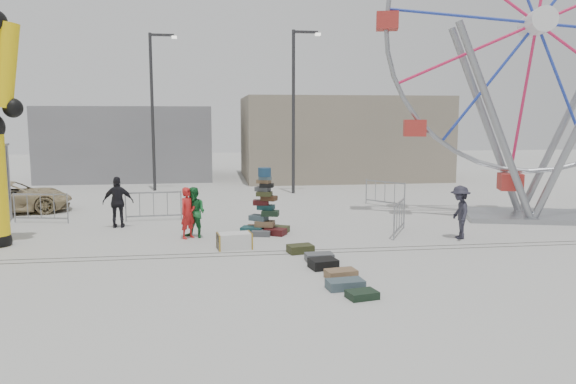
{
  "coord_description": "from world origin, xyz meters",
  "views": [
    {
      "loc": [
        -1.14,
        -14.64,
        3.86
      ],
      "look_at": [
        1.22,
        2.19,
        1.55
      ],
      "focal_mm": 35.0,
      "sensor_mm": 36.0,
      "label": 1
    }
  ],
  "objects": [
    {
      "name": "row_case_0",
      "position": [
        1.37,
        0.72,
        0.11
      ],
      "size": [
        0.79,
        0.62,
        0.23
      ],
      "primitive_type": "cube",
      "rotation": [
        0.0,
        0.0,
        0.2
      ],
      "color": "#34381C",
      "rests_on": "ground"
    },
    {
      "name": "suitcase_tower",
      "position": [
        0.63,
        3.53,
        0.61
      ],
      "size": [
        1.71,
        1.41,
        2.18
      ],
      "rotation": [
        0.0,
        0.0,
        -0.4
      ],
      "color": "#174346",
      "rests_on": "ground"
    },
    {
      "name": "barricade_wheel_back",
      "position": [
        6.3,
        8.43,
        0.55
      ],
      "size": [
        1.27,
        1.66,
        1.1
      ],
      "primitive_type": null,
      "rotation": [
        0.0,
        0.0,
        -0.93
      ],
      "color": "gray",
      "rests_on": "ground"
    },
    {
      "name": "track_line_near",
      "position": [
        0.0,
        0.6,
        0.0
      ],
      "size": [
        40.0,
        0.04,
        0.01
      ],
      "primitive_type": "cube",
      "color": "#47443F",
      "rests_on": "ground"
    },
    {
      "name": "pedestrian_red",
      "position": [
        -1.85,
        3.1,
        0.82
      ],
      "size": [
        0.7,
        0.7,
        1.63
      ],
      "primitive_type": "imported",
      "rotation": [
        0.0,
        0.0,
        0.78
      ],
      "color": "red",
      "rests_on": "ground"
    },
    {
      "name": "row_case_3",
      "position": [
        1.93,
        -1.89,
        0.1
      ],
      "size": [
        0.8,
        0.56,
        0.21
      ],
      "primitive_type": "cube",
      "rotation": [
        0.0,
        0.0,
        0.16
      ],
      "color": "#816142",
      "rests_on": "ground"
    },
    {
      "name": "pedestrian_grey",
      "position": [
        6.65,
        1.88,
        0.84
      ],
      "size": [
        0.82,
        1.19,
        1.69
      ],
      "primitive_type": "imported",
      "rotation": [
        0.0,
        0.0,
        -1.76
      ],
      "color": "#23222E",
      "rests_on": "ground"
    },
    {
      "name": "barricade_dummy_b",
      "position": [
        -7.23,
        6.44,
        0.55
      ],
      "size": [
        1.98,
        0.52,
        1.1
      ],
      "primitive_type": null,
      "rotation": [
        0.0,
        0.0,
        -0.21
      ],
      "color": "gray",
      "rests_on": "ground"
    },
    {
      "name": "building_right",
      "position": [
        7.0,
        20.0,
        2.5
      ],
      "size": [
        12.0,
        8.0,
        5.0
      ],
      "primitive_type": "cube",
      "color": "gray",
      "rests_on": "ground"
    },
    {
      "name": "pedestrian_green",
      "position": [
        -1.65,
        3.19,
        0.81
      ],
      "size": [
        1.0,
        0.96,
        1.62
      ],
      "primitive_type": "imported",
      "rotation": [
        0.0,
        0.0,
        -0.62
      ],
      "color": "#1A682E",
      "rests_on": "ground"
    },
    {
      "name": "track_line_far",
      "position": [
        0.0,
        1.0,
        0.0
      ],
      "size": [
        40.0,
        0.04,
        0.01
      ],
      "primitive_type": "cube",
      "color": "#47443F",
      "rests_on": "ground"
    },
    {
      "name": "pedestrian_black",
      "position": [
        -4.31,
        5.2,
        0.89
      ],
      "size": [
        1.06,
        0.47,
        1.78
      ],
      "primitive_type": "imported",
      "rotation": [
        0.0,
        0.0,
        3.18
      ],
      "color": "black",
      "rests_on": "ground"
    },
    {
      "name": "lamp_post_right",
      "position": [
        3.09,
        13.0,
        4.48
      ],
      "size": [
        1.41,
        0.25,
        8.0
      ],
      "color": "#2D2D30",
      "rests_on": "ground"
    },
    {
      "name": "row_case_5",
      "position": [
        2.03,
        -3.43,
        0.08
      ],
      "size": [
        0.72,
        0.58,
        0.17
      ],
      "primitive_type": "cube",
      "rotation": [
        0.0,
        0.0,
        0.21
      ],
      "color": "black",
      "rests_on": "ground"
    },
    {
      "name": "building_left",
      "position": [
        -6.0,
        22.0,
        2.2
      ],
      "size": [
        10.0,
        8.0,
        4.4
      ],
      "primitive_type": "cube",
      "color": "gray",
      "rests_on": "ground"
    },
    {
      "name": "lamp_post_left",
      "position": [
        -3.91,
        15.0,
        4.48
      ],
      "size": [
        1.41,
        0.25,
        8.0
      ],
      "color": "#2D2D30",
      "rests_on": "ground"
    },
    {
      "name": "steamer_trunk",
      "position": [
        -0.47,
        1.49,
        0.23
      ],
      "size": [
        1.06,
        0.7,
        0.46
      ],
      "primitive_type": "cube",
      "rotation": [
        0.0,
        0.0,
        0.13
      ],
      "color": "silver",
      "rests_on": "ground"
    },
    {
      "name": "barricade_wheel_front",
      "position": [
        4.99,
        2.78,
        0.55
      ],
      "size": [
        1.04,
        1.81,
        1.1
      ],
      "primitive_type": null,
      "rotation": [
        0.0,
        0.0,
        1.08
      ],
      "color": "gray",
      "rests_on": "ground"
    },
    {
      "name": "ground",
      "position": [
        0.0,
        0.0,
        0.0
      ],
      "size": [
        90.0,
        90.0,
        0.0
      ],
      "primitive_type": "plane",
      "color": "#9E9E99",
      "rests_on": "ground"
    },
    {
      "name": "row_case_4",
      "position": [
        1.83,
        -2.73,
        0.11
      ],
      "size": [
        0.88,
        0.56,
        0.21
      ],
      "primitive_type": "cube",
      "rotation": [
        0.0,
        0.0,
        0.11
      ],
      "color": "#42555E",
      "rests_on": "ground"
    },
    {
      "name": "row_case_2",
      "position": [
        1.68,
        -0.98,
        0.12
      ],
      "size": [
        0.77,
        0.68,
        0.25
      ],
      "primitive_type": "cube",
      "rotation": [
        0.0,
        0.0,
        0.2
      ],
      "color": "black",
      "rests_on": "ground"
    },
    {
      "name": "barricade_dummy_c",
      "position": [
        -3.23,
        6.35,
        0.55
      ],
      "size": [
        2.0,
        0.21,
        1.1
      ],
      "primitive_type": null,
      "rotation": [
        0.0,
        0.0,
        0.06
      ],
      "color": "gray",
      "rests_on": "ground"
    },
    {
      "name": "row_case_1",
      "position": [
        1.73,
        -0.22,
        0.1
      ],
      "size": [
        0.76,
        0.49,
        0.2
      ],
      "primitive_type": "cube",
      "rotation": [
        0.0,
        0.0,
        0.04
      ],
      "color": "#525559",
      "rests_on": "ground"
    },
    {
      "name": "parked_suv",
      "position": [
        -9.07,
        8.89,
        0.64
      ],
      "size": [
        4.92,
        3.01,
        1.27
      ],
      "primitive_type": "imported",
      "rotation": [
        0.0,
        0.0,
        1.78
      ],
      "color": "tan",
      "rests_on": "ground"
    },
    {
      "name": "ferris_wheel",
      "position": [
        10.73,
        4.9,
        6.28
      ],
      "size": [
        10.63,
        3.81,
        12.74
      ],
      "rotation": [
        0.0,
        0.0,
        -0.27
      ],
      "color": "gray",
      "rests_on": "ground"
    }
  ]
}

